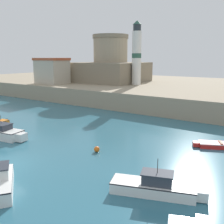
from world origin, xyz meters
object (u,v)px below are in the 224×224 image
motorboat_white_4 (156,186)px  fortress (111,66)px  motorboat_white_3 (2,132)px  lighthouse (137,54)px  dinghy_red_1 (219,145)px  mooring_buoy (97,149)px  harbor_shed_mid_row (52,71)px  motorboat_white_0 (0,181)px

motorboat_white_4 → fortress: 45.15m
motorboat_white_3 → lighthouse: size_ratio=0.49×
dinghy_red_1 → motorboat_white_4: (-1.21, -11.16, 0.25)m
mooring_buoy → dinghy_red_1: bearing=40.3°
motorboat_white_4 → fortress: size_ratio=0.42×
dinghy_red_1 → harbor_shed_mid_row: size_ratio=0.70×
fortress → harbor_shed_mid_row: (-8.00, -10.09, -0.72)m
fortress → motorboat_white_0: bearing=-64.2°
mooring_buoy → harbor_shed_mid_row: size_ratio=0.08×
dinghy_red_1 → harbor_shed_mid_row: harbor_shed_mid_row is taller
motorboat_white_0 → lighthouse: (-11.45, 37.79, 8.27)m
motorboat_white_4 → lighthouse: 39.10m
motorboat_white_3 → motorboat_white_4: size_ratio=1.04×
lighthouse → harbor_shed_mid_row: bearing=-154.4°
dinghy_red_1 → lighthouse: size_ratio=0.35×
motorboat_white_0 → lighthouse: bearing=106.9°
lighthouse → fortress: bearing=163.1°
dinghy_red_1 → mooring_buoy: dinghy_red_1 is taller
motorboat_white_4 → harbor_shed_mid_row: (-35.84, 24.99, 5.01)m
fortress → motorboat_white_3: bearing=-74.2°
motorboat_white_3 → mooring_buoy: motorboat_white_3 is taller
motorboat_white_3 → motorboat_white_4: bearing=-4.4°
motorboat_white_0 → motorboat_white_3: (-9.89, 6.54, -0.00)m
fortress → harbor_shed_mid_row: bearing=-128.4°
dinghy_red_1 → motorboat_white_3: (-19.49, -9.75, 0.33)m
motorboat_white_3 → lighthouse: (-1.56, 31.24, 8.28)m
motorboat_white_3 → mooring_buoy: 11.04m
mooring_buoy → fortress: bearing=123.0°
mooring_buoy → lighthouse: lighthouse is taller
motorboat_white_4 → harbor_shed_mid_row: harbor_shed_mid_row is taller
mooring_buoy → lighthouse: (-12.33, 28.89, 8.62)m
fortress → harbor_shed_mid_row: 12.90m
fortress → motorboat_white_4: bearing=-51.6°
fortress → lighthouse: lighthouse is taller
motorboat_white_0 → fortress: fortress is taller
motorboat_white_4 → fortress: bearing=128.4°
motorboat_white_0 → harbor_shed_mid_row: harbor_shed_mid_row is taller
dinghy_red_1 → motorboat_white_3: motorboat_white_3 is taller
motorboat_white_3 → fortress: size_ratio=0.44×
lighthouse → harbor_shed_mid_row: (-16.00, -7.65, -3.35)m
motorboat_white_0 → harbor_shed_mid_row: bearing=132.3°
lighthouse → mooring_buoy: bearing=-66.9°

